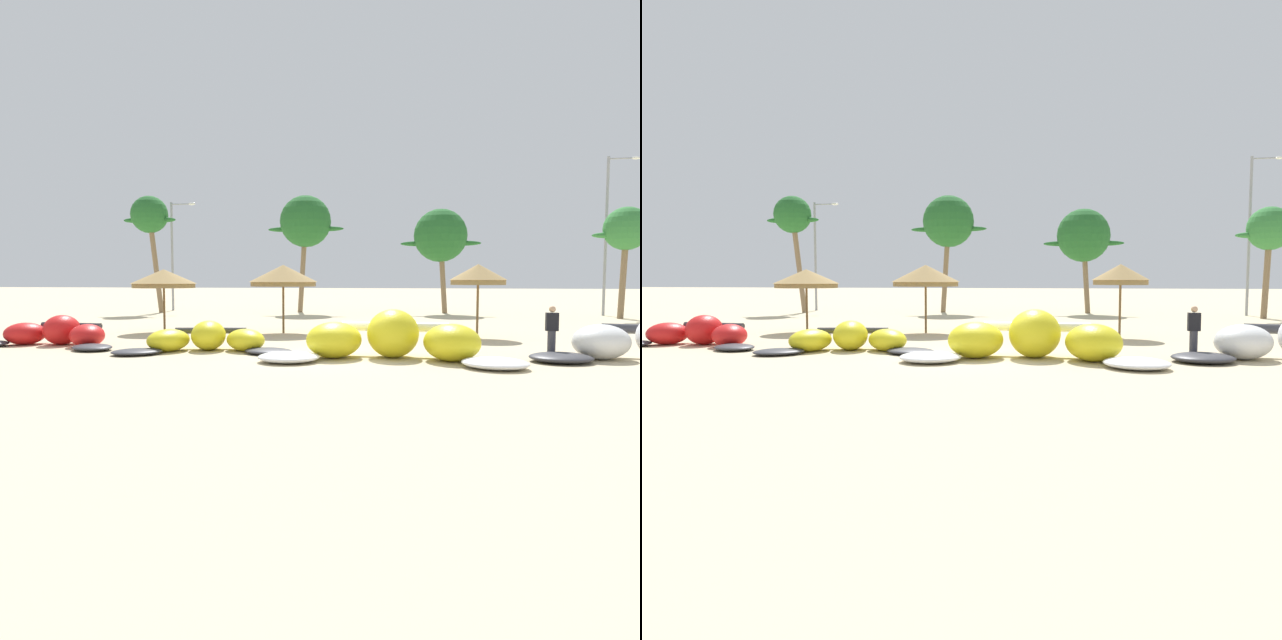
% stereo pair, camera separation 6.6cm
% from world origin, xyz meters
% --- Properties ---
extents(ground_plane, '(260.00, 260.00, 0.00)m').
position_xyz_m(ground_plane, '(0.00, 0.00, 0.00)').
color(ground_plane, beige).
extents(kite_far_left, '(6.18, 3.07, 1.11)m').
position_xyz_m(kite_far_left, '(-10.63, 1.13, 0.43)').
color(kite_far_left, '#333338').
rests_on(kite_far_left, ground).
extents(kite_left, '(6.02, 3.46, 1.01)m').
position_xyz_m(kite_left, '(-4.58, 0.56, 0.39)').
color(kite_left, '#333338').
rests_on(kite_left, ground).
extents(kite_left_of_center, '(8.10, 3.78, 1.51)m').
position_xyz_m(kite_left_of_center, '(1.68, -0.37, 0.58)').
color(kite_left_of_center, white).
rests_on(kite_left_of_center, ground).
extents(beach_umbrella_near_van, '(2.99, 2.99, 2.89)m').
position_xyz_m(beach_umbrella_near_van, '(-9.10, 6.92, 2.46)').
color(beach_umbrella_near_van, brown).
rests_on(beach_umbrella_near_van, ground).
extents(beach_umbrella_middle, '(3.09, 3.09, 3.07)m').
position_xyz_m(beach_umbrella_middle, '(-3.56, 7.34, 2.59)').
color(beach_umbrella_middle, brown).
rests_on(beach_umbrella_middle, ground).
extents(beach_umbrella_near_palms, '(2.35, 2.35, 3.06)m').
position_xyz_m(beach_umbrella_near_palms, '(4.89, 6.78, 2.63)').
color(beach_umbrella_near_palms, brown).
rests_on(beach_umbrella_near_palms, ground).
extents(person_near_kites, '(0.36, 0.24, 1.62)m').
position_xyz_m(person_near_kites, '(6.52, 0.70, 0.82)').
color(person_near_kites, '#383842').
rests_on(person_near_kites, ground).
extents(palm_leftmost, '(3.96, 2.64, 8.35)m').
position_xyz_m(palm_leftmost, '(-16.56, 20.74, 6.86)').
color(palm_leftmost, '#7F6647').
rests_on(palm_leftmost, ground).
extents(palm_left, '(5.58, 3.72, 8.46)m').
position_xyz_m(palm_left, '(-5.69, 23.15, 6.53)').
color(palm_left, '#7F6647').
rests_on(palm_left, ground).
extents(palm_left_of_gap, '(5.61, 3.74, 7.38)m').
position_xyz_m(palm_left_of_gap, '(3.93, 23.72, 5.46)').
color(palm_left_of_gap, '#7F6647').
rests_on(palm_left_of_gap, ground).
extents(palm_center_left, '(3.94, 2.63, 6.81)m').
position_xyz_m(palm_center_left, '(14.83, 19.79, 5.38)').
color(palm_center_left, '#7F6647').
rests_on(palm_center_left, ground).
extents(lamppost_west, '(2.03, 0.24, 8.28)m').
position_xyz_m(lamppost_west, '(-16.09, 23.78, 4.70)').
color(lamppost_west, gray).
rests_on(lamppost_west, ground).
extents(lamppost_west_center, '(2.03, 0.24, 10.43)m').
position_xyz_m(lamppost_west_center, '(14.75, 22.85, 5.79)').
color(lamppost_west_center, gray).
rests_on(lamppost_west_center, ground).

